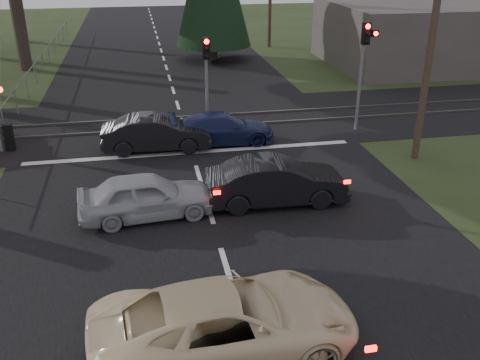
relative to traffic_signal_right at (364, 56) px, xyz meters
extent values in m
plane|color=#293518|center=(-7.55, -9.47, -3.31)|extent=(120.00, 120.00, 0.00)
cube|color=black|center=(-7.55, 0.53, -3.31)|extent=(14.00, 100.00, 0.01)
cube|color=black|center=(-7.55, 2.53, -3.31)|extent=(120.00, 8.00, 0.01)
cube|color=silver|center=(-7.55, -1.27, -3.30)|extent=(13.00, 0.35, 0.00)
cube|color=#59544C|center=(-7.55, 1.73, -3.26)|extent=(120.00, 0.12, 0.10)
cube|color=#59544C|center=(-7.55, 3.33, -3.26)|extent=(120.00, 0.12, 0.10)
sphere|color=#FF0C07|center=(-14.67, 0.18, -0.76)|extent=(0.22, 0.22, 0.22)
cube|color=black|center=(-14.70, 0.33, -2.76)|extent=(0.35, 0.25, 1.10)
cylinder|color=slate|center=(-0.05, 0.13, -1.41)|extent=(0.14, 0.14, 3.80)
cube|color=black|center=(-0.05, -0.05, 0.94)|extent=(0.32, 0.24, 0.90)
sphere|color=#FF0C07|center=(-0.05, -0.18, 1.24)|extent=(0.20, 0.20, 0.20)
sphere|color=black|center=(-0.05, -0.18, 0.94)|extent=(0.18, 0.18, 0.18)
sphere|color=black|center=(-0.05, -0.18, 0.64)|extent=(0.18, 0.18, 0.18)
cube|color=black|center=(0.33, -0.05, 0.94)|extent=(0.28, 0.22, 0.28)
sphere|color=#FF0C07|center=(0.33, -0.17, 0.94)|extent=(0.18, 0.18, 0.18)
cylinder|color=slate|center=(-6.55, 1.33, -1.71)|extent=(0.14, 0.14, 3.20)
cube|color=black|center=(-6.55, 1.15, 0.34)|extent=(0.32, 0.24, 0.90)
sphere|color=#FF0C07|center=(-6.55, 1.02, 0.64)|extent=(0.20, 0.20, 0.20)
sphere|color=black|center=(-6.55, 1.02, 0.34)|extent=(0.18, 0.18, 0.18)
sphere|color=black|center=(-6.55, 1.02, 0.04)|extent=(0.18, 0.18, 0.18)
cylinder|color=#4C3D2D|center=(0.95, -3.47, 1.19)|extent=(0.26, 0.26, 9.00)
cylinder|color=#473D33|center=(-16.55, 15.53, -0.61)|extent=(0.80, 0.80, 5.40)
cylinder|color=#473D33|center=(-18.55, 26.53, -0.61)|extent=(0.80, 0.80, 5.40)
cylinder|color=#473D33|center=(-4.05, 16.53, -2.31)|extent=(0.50, 0.50, 2.00)
cube|color=#59514C|center=(10.45, 12.53, -1.31)|extent=(14.00, 10.00, 4.00)
imported|color=#F8E3B2|center=(-8.07, -12.70, -2.56)|extent=(5.62, 2.93, 1.51)
imported|color=black|center=(-5.34, -6.22, -2.57)|extent=(4.53, 1.70, 1.48)
imported|color=#A9ADB1|center=(-9.47, -6.39, -2.62)|extent=(4.21, 1.99, 1.39)
imported|color=#1A214E|center=(-6.18, -0.37, -2.69)|extent=(4.37, 1.88, 1.26)
imported|color=black|center=(-8.88, -0.70, -2.60)|extent=(4.36, 1.67, 1.42)
camera|label=1|loc=(-9.42, -21.22, 4.50)|focal=40.00mm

